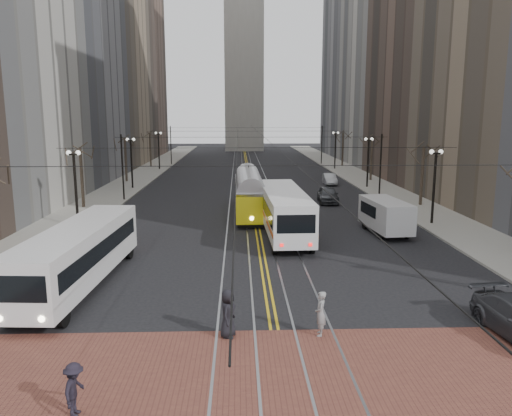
{
  "coord_description": "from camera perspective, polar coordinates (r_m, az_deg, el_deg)",
  "views": [
    {
      "loc": [
        -1.39,
        -19.66,
        8.5
      ],
      "look_at": [
        -0.37,
        9.61,
        3.0
      ],
      "focal_mm": 35.0,
      "sensor_mm": 36.0,
      "label": 1
    }
  ],
  "objects": [
    {
      "name": "trolley_wires",
      "position": [
        54.72,
        -0.53,
        5.68
      ],
      "size": [
        25.96,
        120.0,
        6.6
      ],
      "color": "black",
      "rests_on": "ground"
    },
    {
      "name": "street_trees",
      "position": [
        55.22,
        -0.54,
        4.71
      ],
      "size": [
        31.68,
        53.28,
        5.6
      ],
      "color": "#382D23",
      "rests_on": "ground"
    },
    {
      "name": "streetcar_rails",
      "position": [
        65.23,
        -0.76,
        3.15
      ],
      "size": [
        4.8,
        130.0,
        0.02
      ],
      "primitive_type": "cube",
      "color": "gray",
      "rests_on": "ground"
    },
    {
      "name": "building_right_far",
      "position": [
        109.64,
        12.74,
        16.41
      ],
      "size": [
        16.0,
        20.0,
        40.0
      ],
      "primitive_type": "cube",
      "color": "slate",
      "rests_on": "ground"
    },
    {
      "name": "building_left_midfar",
      "position": [
        91.24,
        -19.97,
        21.09
      ],
      "size": [
        20.0,
        20.0,
        52.0
      ],
      "primitive_type": "cube",
      "color": "gray",
      "rests_on": "ground"
    },
    {
      "name": "sidewalk_right",
      "position": [
        67.24,
        12.15,
        3.2
      ],
      "size": [
        5.0,
        140.0,
        0.15
      ],
      "primitive_type": "cube",
      "color": "gray",
      "rests_on": "ground"
    },
    {
      "name": "building_left_mid",
      "position": [
        70.46,
        -23.01,
        16.76
      ],
      "size": [
        16.0,
        20.0,
        34.0
      ],
      "primitive_type": "cube",
      "color": "slate",
      "rests_on": "ground"
    },
    {
      "name": "centre_lines",
      "position": [
        65.23,
        -0.76,
        3.16
      ],
      "size": [
        0.42,
        130.0,
        0.01
      ],
      "primitive_type": "cube",
      "color": "gold",
      "rests_on": "ground"
    },
    {
      "name": "pedestrian_b",
      "position": [
        19.94,
        7.38,
        -11.87
      ],
      "size": [
        0.52,
        0.7,
        1.77
      ],
      "primitive_type": "imported",
      "rotation": [
        0.0,
        0.0,
        4.56
      ],
      "color": "gray",
      "rests_on": "crosswalk_band"
    },
    {
      "name": "lamp_posts",
      "position": [
        48.77,
        -0.35,
        3.92
      ],
      "size": [
        27.6,
        57.2,
        5.6
      ],
      "color": "black",
      "rests_on": "ground"
    },
    {
      "name": "pedestrian_a",
      "position": [
        19.67,
        -3.23,
        -11.9
      ],
      "size": [
        0.82,
        1.06,
        1.92
      ],
      "primitive_type": "imported",
      "rotation": [
        0.0,
        0.0,
        1.32
      ],
      "color": "black",
      "rests_on": "crosswalk_band"
    },
    {
      "name": "pedestrian_d",
      "position": [
        15.96,
        -20.03,
        -18.89
      ],
      "size": [
        0.67,
        1.07,
        1.59
      ],
      "primitive_type": "imported",
      "rotation": [
        0.0,
        0.0,
        1.49
      ],
      "color": "black",
      "rests_on": "crosswalk_band"
    },
    {
      "name": "building_left_far",
      "position": [
        108.98,
        -15.4,
        16.33
      ],
      "size": [
        16.0,
        20.0,
        40.0
      ],
      "primitive_type": "cube",
      "color": "brown",
      "rests_on": "ground"
    },
    {
      "name": "sidewalk_left",
      "position": [
        66.61,
        -13.79,
        3.06
      ],
      "size": [
        5.0,
        140.0,
        0.15
      ],
      "primitive_type": "cube",
      "color": "gray",
      "rests_on": "ground"
    },
    {
      "name": "sedan_silver",
      "position": [
        62.21,
        8.41,
        3.3
      ],
      "size": [
        1.6,
        4.16,
        1.35
      ],
      "primitive_type": "imported",
      "rotation": [
        0.0,
        0.0,
        -0.04
      ],
      "color": "#ACAFB4",
      "rests_on": "ground"
    },
    {
      "name": "building_right_mid",
      "position": [
        71.46,
        21.06,
        16.79
      ],
      "size": [
        16.0,
        20.0,
        34.0
      ],
      "primitive_type": "cube",
      "color": "brown",
      "rests_on": "ground"
    },
    {
      "name": "streetcar",
      "position": [
        43.2,
        -0.78,
        1.29
      ],
      "size": [
        2.46,
        12.65,
        2.98
      ],
      "primitive_type": "cube",
      "rotation": [
        0.0,
        0.0,
        0.01
      ],
      "color": "#FFF116",
      "rests_on": "ground"
    },
    {
      "name": "ground",
      "position": [
        21.47,
        1.94,
        -12.7
      ],
      "size": [
        260.0,
        260.0,
        0.0
      ],
      "primitive_type": "plane",
      "color": "black",
      "rests_on": "ground"
    },
    {
      "name": "crosswalk_band",
      "position": [
        17.87,
        2.86,
        -17.76
      ],
      "size": [
        25.0,
        6.0,
        0.01
      ],
      "primitive_type": "cube",
      "color": "brown",
      "rests_on": "ground"
    },
    {
      "name": "transit_bus",
      "position": [
        26.46,
        -19.56,
        -5.29
      ],
      "size": [
        3.26,
        12.31,
        3.04
      ],
      "primitive_type": "cube",
      "rotation": [
        0.0,
        0.0,
        -0.06
      ],
      "color": "silver",
      "rests_on": "ground"
    },
    {
      "name": "sedan_grey",
      "position": [
        49.29,
        8.21,
        1.53
      ],
      "size": [
        2.2,
        4.76,
        1.58
      ],
      "primitive_type": "imported",
      "rotation": [
        0.0,
        0.0,
        -0.07
      ],
      "color": "#3D4044",
      "rests_on": "ground"
    },
    {
      "name": "building_right_midfar",
      "position": [
        92.08,
        17.54,
        21.13
      ],
      "size": [
        20.0,
        20.0,
        52.0
      ],
      "primitive_type": "cube",
      "color": "#B7B4AC",
      "rests_on": "ground"
    },
    {
      "name": "cargo_van",
      "position": [
        37.12,
        14.57,
        -1.0
      ],
      "size": [
        2.68,
        5.76,
        2.47
      ],
      "primitive_type": "cube",
      "rotation": [
        0.0,
        0.0,
        0.1
      ],
      "color": "silver",
      "rests_on": "ground"
    },
    {
      "name": "rear_bus",
      "position": [
        35.56,
        3.2,
        -0.55
      ],
      "size": [
        3.04,
        12.4,
        3.22
      ],
      "primitive_type": "cube",
      "rotation": [
        0.0,
        0.0,
        0.03
      ],
      "color": "silver",
      "rests_on": "ground"
    }
  ]
}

